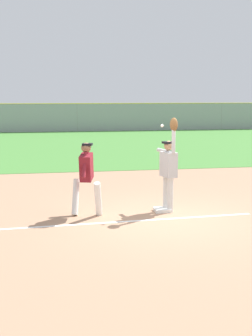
{
  "coord_description": "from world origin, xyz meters",
  "views": [
    {
      "loc": [
        -2.63,
        -10.03,
        2.8
      ],
      "look_at": [
        -0.67,
        0.91,
        1.05
      ],
      "focal_mm": 49.7,
      "sensor_mm": 36.0,
      "label": 1
    }
  ],
  "objects": [
    {
      "name": "ground_plane",
      "position": [
        0.0,
        0.0,
        0.0
      ],
      "size": [
        79.17,
        79.17,
        0.0
      ],
      "primitive_type": "plane",
      "color": "tan"
    },
    {
      "name": "first_base",
      "position": [
        0.17,
        0.63,
        0.04
      ],
      "size": [
        0.39,
        0.39,
        0.08
      ],
      "primitive_type": "cube",
      "rotation": [
        0.0,
        0.0,
        -0.02
      ],
      "color": "white",
      "rests_on": "ground_plane"
    },
    {
      "name": "outfield_grass",
      "position": [
        0.0,
        16.39,
        0.01
      ],
      "size": [
        46.86,
        19.17,
        0.01
      ],
      "primitive_type": "cube",
      "color": "#478438",
      "rests_on": "ground_plane"
    },
    {
      "name": "runner",
      "position": [
        -1.66,
        0.56,
        1.0
      ],
      "size": [
        0.76,
        0.83,
        1.72
      ],
      "rotation": [
        0.0,
        0.0,
        -0.27
      ],
      "color": "white",
      "rests_on": "ground_plane"
    },
    {
      "name": "outfield_fence",
      "position": [
        0.0,
        25.98,
        1.09
      ],
      "size": [
        46.94,
        0.08,
        2.17
      ],
      "color": "#93999E",
      "rests_on": "ground_plane"
    },
    {
      "name": "baseball",
      "position": [
        0.15,
        0.62,
        2.08
      ],
      "size": [
        0.07,
        0.07,
        0.07
      ],
      "primitive_type": "sphere",
      "color": "white"
    },
    {
      "name": "parked_car_red",
      "position": [
        0.54,
        29.23,
        0.67
      ],
      "size": [
        4.56,
        2.44,
        1.25
      ],
      "rotation": [
        0.0,
        0.0,
        -0.09
      ],
      "color": "#B21E1E",
      "rests_on": "ground_plane"
    },
    {
      "name": "fielder",
      "position": [
        0.33,
        0.63,
        1.12
      ],
      "size": [
        0.36,
        0.89,
        2.28
      ],
      "rotation": [
        0.0,
        0.0,
        3.39
      ],
      "color": "silver",
      "rests_on": "ground_plane"
    },
    {
      "name": "parked_car_blue",
      "position": [
        6.52,
        29.57,
        0.67
      ],
      "size": [
        4.55,
        2.43,
        1.25
      ],
      "rotation": [
        0.0,
        0.0,
        -0.09
      ],
      "color": "#23389E",
      "rests_on": "ground_plane"
    },
    {
      "name": "parked_car_white",
      "position": [
        -4.42,
        29.54,
        0.67
      ],
      "size": [
        4.57,
        2.47,
        1.25
      ],
      "rotation": [
        0.0,
        0.0,
        0.1
      ],
      "color": "white",
      "rests_on": "ground_plane"
    }
  ]
}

